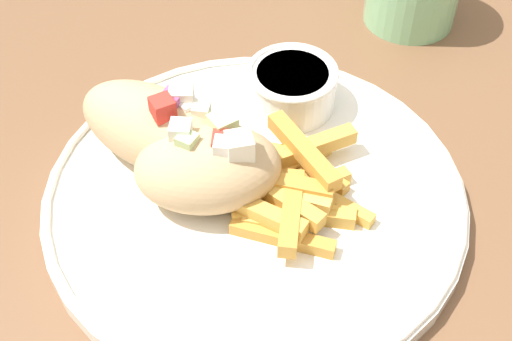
{
  "coord_description": "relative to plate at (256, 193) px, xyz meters",
  "views": [
    {
      "loc": [
        -0.0,
        -0.34,
        1.15
      ],
      "look_at": [
        0.02,
        0.0,
        0.77
      ],
      "focal_mm": 50.0,
      "sensor_mm": 36.0,
      "label": 1
    }
  ],
  "objects": [
    {
      "name": "fries_pile",
      "position": [
        0.03,
        -0.01,
        0.02
      ],
      "size": [
        0.11,
        0.13,
        0.03
      ],
      "color": "#E5B251",
      "rests_on": "plate"
    },
    {
      "name": "pita_sandwich_near",
      "position": [
        -0.03,
        -0.0,
        0.03
      ],
      "size": [
        0.11,
        0.08,
        0.06
      ],
      "rotation": [
        0.0,
        0.0,
        0.03
      ],
      "color": "tan",
      "rests_on": "plate"
    },
    {
      "name": "table",
      "position": [
        -0.02,
        -0.0,
        -0.08
      ],
      "size": [
        1.26,
        1.26,
        0.74
      ],
      "color": "brown",
      "rests_on": "ground_plane"
    },
    {
      "name": "plate",
      "position": [
        0.0,
        0.0,
        0.0
      ],
      "size": [
        0.31,
        0.31,
        0.02
      ],
      "color": "white",
      "rests_on": "table"
    },
    {
      "name": "sauce_ramekin",
      "position": [
        0.04,
        0.09,
        0.03
      ],
      "size": [
        0.07,
        0.07,
        0.04
      ],
      "color": "white",
      "rests_on": "plate"
    },
    {
      "name": "pita_sandwich_far",
      "position": [
        -0.07,
        0.04,
        0.03
      ],
      "size": [
        0.14,
        0.13,
        0.07
      ],
      "rotation": [
        0.0,
        0.0,
        -0.62
      ],
      "color": "tan",
      "rests_on": "plate"
    }
  ]
}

